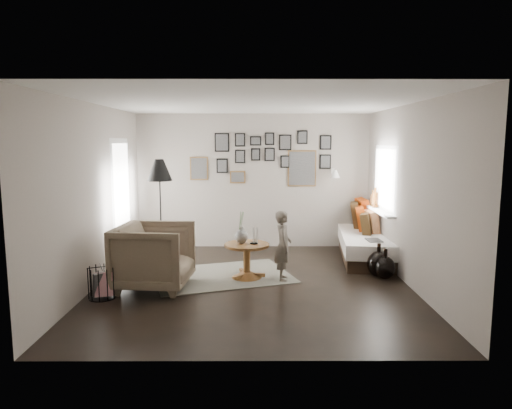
{
  "coord_description": "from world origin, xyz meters",
  "views": [
    {
      "loc": [
        0.03,
        -6.47,
        2.06
      ],
      "look_at": [
        0.05,
        0.5,
        1.1
      ],
      "focal_mm": 32.0,
      "sensor_mm": 36.0,
      "label": 1
    }
  ],
  "objects_px": {
    "armchair": "(154,256)",
    "child": "(283,246)",
    "daybed": "(365,240)",
    "demijohn_small": "(385,267)",
    "floor_lamp": "(160,174)",
    "demijohn_large": "(378,264)",
    "magazine_basket": "(102,283)",
    "vase": "(241,234)",
    "pedestal_table": "(247,262)"
  },
  "relations": [
    {
      "from": "floor_lamp",
      "to": "magazine_basket",
      "type": "relative_size",
      "value": 3.97
    },
    {
      "from": "daybed",
      "to": "armchair",
      "type": "distance_m",
      "value": 3.79
    },
    {
      "from": "pedestal_table",
      "to": "demijohn_large",
      "type": "bearing_deg",
      "value": 2.0
    },
    {
      "from": "daybed",
      "to": "magazine_basket",
      "type": "relative_size",
      "value": 4.71
    },
    {
      "from": "vase",
      "to": "child",
      "type": "height_order",
      "value": "child"
    },
    {
      "from": "demijohn_large",
      "to": "child",
      "type": "relative_size",
      "value": 0.49
    },
    {
      "from": "demijohn_large",
      "to": "demijohn_small",
      "type": "relative_size",
      "value": 1.1
    },
    {
      "from": "magazine_basket",
      "to": "demijohn_small",
      "type": "xyz_separation_m",
      "value": [
        4.0,
        0.84,
        -0.03
      ]
    },
    {
      "from": "armchair",
      "to": "floor_lamp",
      "type": "xyz_separation_m",
      "value": [
        -0.15,
        1.24,
        1.07
      ]
    },
    {
      "from": "vase",
      "to": "armchair",
      "type": "height_order",
      "value": "vase"
    },
    {
      "from": "vase",
      "to": "child",
      "type": "relative_size",
      "value": 0.46
    },
    {
      "from": "pedestal_table",
      "to": "floor_lamp",
      "type": "height_order",
      "value": "floor_lamp"
    },
    {
      "from": "pedestal_table",
      "to": "child",
      "type": "distance_m",
      "value": 0.62
    },
    {
      "from": "armchair",
      "to": "magazine_basket",
      "type": "distance_m",
      "value": 0.78
    },
    {
      "from": "demijohn_large",
      "to": "child",
      "type": "xyz_separation_m",
      "value": [
        -1.48,
        -0.17,
        0.33
      ]
    },
    {
      "from": "magazine_basket",
      "to": "demijohn_large",
      "type": "xyz_separation_m",
      "value": [
        3.93,
        0.96,
        -0.01
      ]
    },
    {
      "from": "pedestal_table",
      "to": "floor_lamp",
      "type": "relative_size",
      "value": 0.38
    },
    {
      "from": "armchair",
      "to": "demijohn_large",
      "type": "relative_size",
      "value": 1.96
    },
    {
      "from": "armchair",
      "to": "floor_lamp",
      "type": "bearing_deg",
      "value": 11.98
    },
    {
      "from": "armchair",
      "to": "magazine_basket",
      "type": "relative_size",
      "value": 2.27
    },
    {
      "from": "pedestal_table",
      "to": "magazine_basket",
      "type": "relative_size",
      "value": 1.52
    },
    {
      "from": "magazine_basket",
      "to": "child",
      "type": "bearing_deg",
      "value": 17.86
    },
    {
      "from": "floor_lamp",
      "to": "demijohn_large",
      "type": "xyz_separation_m",
      "value": [
        3.47,
        -0.7,
        -1.33
      ]
    },
    {
      "from": "daybed",
      "to": "floor_lamp",
      "type": "height_order",
      "value": "floor_lamp"
    },
    {
      "from": "daybed",
      "to": "demijohn_small",
      "type": "relative_size",
      "value": 4.48
    },
    {
      "from": "demijohn_large",
      "to": "child",
      "type": "height_order",
      "value": "child"
    },
    {
      "from": "armchair",
      "to": "pedestal_table",
      "type": "bearing_deg",
      "value": -65.06
    },
    {
      "from": "daybed",
      "to": "child",
      "type": "xyz_separation_m",
      "value": [
        -1.55,
        -1.31,
        0.21
      ]
    },
    {
      "from": "pedestal_table",
      "to": "vase",
      "type": "relative_size",
      "value": 1.4
    },
    {
      "from": "pedestal_table",
      "to": "demijohn_small",
      "type": "bearing_deg",
      "value": -1.35
    },
    {
      "from": "armchair",
      "to": "demijohn_small",
      "type": "bearing_deg",
      "value": -77.89
    },
    {
      "from": "pedestal_table",
      "to": "demijohn_large",
      "type": "xyz_separation_m",
      "value": [
        2.02,
        0.07,
        -0.05
      ]
    },
    {
      "from": "daybed",
      "to": "child",
      "type": "relative_size",
      "value": 2.0
    },
    {
      "from": "vase",
      "to": "floor_lamp",
      "type": "xyz_separation_m",
      "value": [
        -1.37,
        0.75,
        0.85
      ]
    },
    {
      "from": "vase",
      "to": "daybed",
      "type": "height_order",
      "value": "vase"
    },
    {
      "from": "floor_lamp",
      "to": "demijohn_large",
      "type": "height_order",
      "value": "floor_lamp"
    },
    {
      "from": "demijohn_small",
      "to": "pedestal_table",
      "type": "bearing_deg",
      "value": 178.65
    },
    {
      "from": "pedestal_table",
      "to": "daybed",
      "type": "xyz_separation_m",
      "value": [
        2.09,
        1.22,
        0.07
      ]
    },
    {
      "from": "floor_lamp",
      "to": "child",
      "type": "height_order",
      "value": "floor_lamp"
    },
    {
      "from": "vase",
      "to": "demijohn_large",
      "type": "xyz_separation_m",
      "value": [
        2.1,
        0.05,
        -0.48
      ]
    },
    {
      "from": "armchair",
      "to": "child",
      "type": "xyz_separation_m",
      "value": [
        1.84,
        0.37,
        0.06
      ]
    },
    {
      "from": "daybed",
      "to": "child",
      "type": "height_order",
      "value": "child"
    },
    {
      "from": "pedestal_table",
      "to": "child",
      "type": "relative_size",
      "value": 0.65
    },
    {
      "from": "vase",
      "to": "daybed",
      "type": "distance_m",
      "value": 2.51
    },
    {
      "from": "demijohn_large",
      "to": "magazine_basket",
      "type": "bearing_deg",
      "value": -166.29
    },
    {
      "from": "magazine_basket",
      "to": "child",
      "type": "relative_size",
      "value": 0.43
    },
    {
      "from": "magazine_basket",
      "to": "pedestal_table",
      "type": "bearing_deg",
      "value": 24.97
    },
    {
      "from": "magazine_basket",
      "to": "demijohn_large",
      "type": "height_order",
      "value": "demijohn_large"
    },
    {
      "from": "vase",
      "to": "demijohn_small",
      "type": "height_order",
      "value": "vase"
    },
    {
      "from": "floor_lamp",
      "to": "magazine_basket",
      "type": "distance_m",
      "value": 2.17
    }
  ]
}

